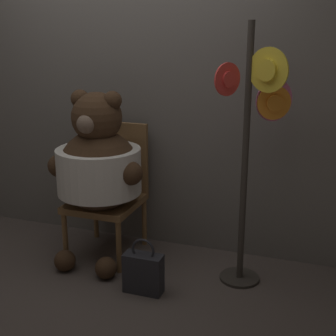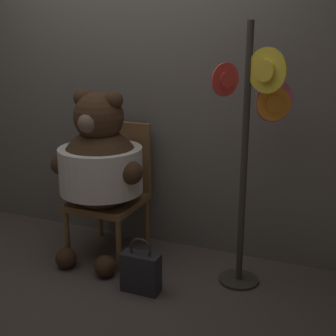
% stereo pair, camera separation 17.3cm
% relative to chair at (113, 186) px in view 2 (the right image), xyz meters
% --- Properties ---
extents(ground_plane, '(14.00, 14.00, 0.00)m').
position_rel_chair_xyz_m(ground_plane, '(0.08, -0.29, -0.52)').
color(ground_plane, '#4C423D').
extents(wall_back, '(8.00, 0.10, 2.64)m').
position_rel_chair_xyz_m(wall_back, '(0.08, 0.30, 0.80)').
color(wall_back, '#66605B').
rests_on(wall_back, ground_plane).
extents(chair, '(0.50, 0.55, 1.01)m').
position_rel_chair_xyz_m(chair, '(0.00, 0.00, 0.00)').
color(chair, brown).
rests_on(chair, ground_plane).
extents(teddy_bear, '(0.75, 0.66, 1.30)m').
position_rel_chair_xyz_m(teddy_bear, '(0.00, -0.19, 0.23)').
color(teddy_bear, '#3D2819').
rests_on(teddy_bear, ground_plane).
extents(hat_display_rack, '(0.43, 0.46, 1.76)m').
position_rel_chair_xyz_m(hat_display_rack, '(1.13, -0.14, 0.50)').
color(hat_display_rack, '#332D28').
rests_on(hat_display_rack, ground_plane).
extents(handbag_on_ground, '(0.26, 0.12, 0.39)m').
position_rel_chair_xyz_m(handbag_on_ground, '(0.49, -0.53, -0.37)').
color(handbag_on_ground, '#232328').
rests_on(handbag_on_ground, ground_plane).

